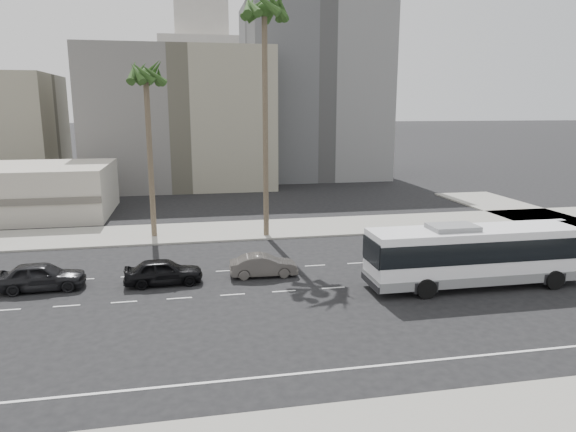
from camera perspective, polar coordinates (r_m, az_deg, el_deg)
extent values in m
plane|color=black|center=(32.11, 10.21, -7.48)|extent=(700.00, 700.00, 0.00)
cube|color=gray|center=(46.29, 3.33, -1.19)|extent=(120.00, 7.00, 0.15)
cube|color=slate|center=(73.18, -11.81, 10.46)|extent=(24.00, 18.00, 18.00)
cube|color=#58585A|center=(82.47, 2.55, 13.62)|extent=(20.00, 20.00, 26.00)
cube|color=beige|center=(278.55, -9.38, 14.14)|extent=(42.00, 42.00, 44.00)
cube|color=beige|center=(282.67, -9.66, 21.86)|extent=(26.00, 26.00, 32.00)
cube|color=slate|center=(265.34, 1.34, 17.22)|extent=(26.00, 26.00, 70.00)
cube|color=slate|center=(300.02, 4.91, 15.62)|extent=(22.00, 22.00, 60.00)
cube|color=white|center=(32.88, 20.20, -3.82)|extent=(13.30, 2.96, 2.98)
cube|color=black|center=(32.78, 20.25, -3.14)|extent=(13.36, 3.02, 1.26)
cube|color=slate|center=(33.25, 20.04, -6.01)|extent=(13.32, 3.00, 0.57)
cube|color=slate|center=(31.65, 17.74, -1.25)|extent=(2.75, 1.84, 0.34)
cube|color=#262628|center=(36.22, 28.93, -1.03)|extent=(0.69, 2.06, 0.34)
cylinder|color=black|center=(34.53, 27.36, -6.28)|extent=(1.15, 0.34, 1.15)
cylinder|color=black|center=(36.74, 24.55, -4.97)|extent=(1.15, 0.34, 1.15)
cylinder|color=black|center=(30.27, 15.05, -7.78)|extent=(1.15, 0.34, 1.15)
cylinder|color=black|center=(32.78, 12.81, -6.14)|extent=(1.15, 0.34, 1.15)
imported|color=#4F4B46|center=(33.01, -2.73, -5.47)|extent=(1.62, 4.33, 1.41)
imported|color=black|center=(32.40, -13.58, -5.97)|extent=(2.04, 4.73, 1.59)
imported|color=black|center=(33.80, -25.60, -6.01)|extent=(2.13, 4.99, 1.68)
cylinder|color=brown|center=(41.80, -2.51, 9.53)|extent=(0.49, 0.49, 17.64)
cylinder|color=brown|center=(43.10, -14.97, 5.96)|extent=(0.40, 0.40, 12.77)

